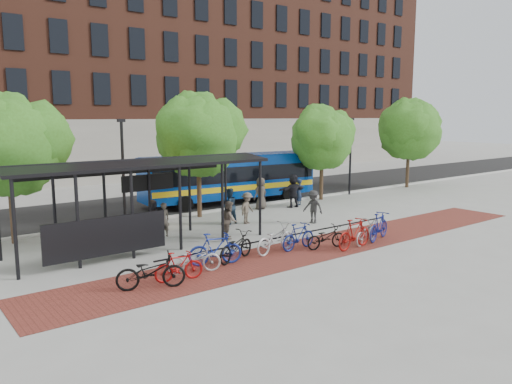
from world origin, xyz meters
TOP-DOWN VIEW (x-y plane):
  - ground at (0.00, 0.00)m, footprint 160.00×160.00m
  - asphalt_street at (0.00, 8.00)m, footprint 160.00×8.00m
  - curb at (0.00, 4.00)m, footprint 160.00×0.25m
  - brick_strip at (-2.00, -5.00)m, footprint 24.00×3.00m
  - bike_rack_rail at (-3.30, -4.10)m, footprint 12.00×0.05m
  - building_brick at (10.00, 26.00)m, footprint 55.00×14.00m
  - bus_shelter at (-8.13, -0.48)m, footprint 10.60×3.07m
  - tree_a at (-11.91, 3.35)m, footprint 4.90×4.00m
  - tree_b at (-2.90, 3.35)m, footprint 5.15×4.20m
  - tree_c at (6.09, 3.35)m, footprint 4.66×3.80m
  - tree_d at (15.10, 3.35)m, footprint 5.39×4.40m
  - lamp_post_left at (-7.00, 3.60)m, footprint 0.35×0.20m
  - lamp_post_right at (9.00, 3.60)m, footprint 0.35×0.20m
  - bus at (0.72, 5.83)m, footprint 11.10×3.52m
  - bike_0 at (-9.99, -5.31)m, footprint 2.23×1.45m
  - bike_1 at (-8.94, -5.18)m, footprint 1.68×0.74m
  - bike_2 at (-8.13, -4.74)m, footprint 1.98×1.22m
  - bike_3 at (-7.06, -4.43)m, footprint 2.03×1.14m
  - bike_4 at (-6.17, -4.43)m, footprint 2.15×1.39m
  - bike_6 at (-4.33, -4.48)m, footprint 2.26×1.17m
  - bike_7 at (-3.30, -4.69)m, footprint 1.82×0.65m
  - bike_8 at (-2.33, -5.26)m, footprint 1.85×0.92m
  - bike_9 at (-1.46, -5.98)m, footprint 2.10×0.79m
  - bike_10 at (-0.48, -5.73)m, footprint 1.96×1.17m
  - bike_11 at (0.45, -5.67)m, footprint 2.09×1.17m
  - pedestrian_0 at (-6.65, 1.31)m, footprint 0.89×0.87m
  - pedestrian_1 at (-6.55, 0.49)m, footprint 0.59×0.42m
  - pedestrian_2 at (-2.77, 0.89)m, footprint 0.86×0.67m
  - pedestrian_3 at (-2.02, 0.42)m, footprint 1.15×0.92m
  - pedestrian_5 at (2.77, 2.36)m, footprint 1.82×0.65m
  - pedestrian_6 at (0.90, 3.03)m, footprint 0.95×0.68m
  - pedestrian_7 at (3.43, 2.61)m, footprint 0.68×0.59m
  - pedestrian_8 at (-4.40, -1.50)m, footprint 0.96×1.00m
  - pedestrian_9 at (0.60, -1.50)m, footprint 0.87×1.19m

SIDE VIEW (x-z plane):
  - ground at x=0.00m, z-range 0.00..0.00m
  - bike_rack_rail at x=-3.30m, z-range -0.47..0.47m
  - brick_strip at x=-2.00m, z-range 0.00..0.01m
  - asphalt_street at x=0.00m, z-range 0.00..0.01m
  - curb at x=0.00m, z-range 0.00..0.12m
  - bike_8 at x=-2.33m, z-range 0.00..0.93m
  - bike_10 at x=-0.48m, z-range 0.00..0.97m
  - bike_1 at x=-8.94m, z-range 0.00..0.98m
  - bike_2 at x=-8.13m, z-range 0.00..0.98m
  - bike_4 at x=-6.17m, z-range 0.00..1.07m
  - bike_7 at x=-3.30m, z-range 0.00..1.07m
  - bike_0 at x=-9.99m, z-range 0.00..1.11m
  - bike_6 at x=-4.33m, z-range 0.00..1.13m
  - bike_3 at x=-7.06m, z-range 0.00..1.18m
  - bike_11 at x=0.45m, z-range 0.00..1.21m
  - bike_9 at x=-1.46m, z-range 0.00..1.24m
  - pedestrian_1 at x=-6.55m, z-range 0.00..1.53m
  - pedestrian_0 at x=-6.65m, z-range 0.00..1.54m
  - pedestrian_3 at x=-2.02m, z-range 0.00..1.56m
  - pedestrian_7 at x=3.43m, z-range 0.00..1.57m
  - pedestrian_8 at x=-4.40m, z-range 0.00..1.63m
  - pedestrian_9 at x=0.60m, z-range 0.00..1.65m
  - pedestrian_2 at x=-2.77m, z-range 0.00..1.77m
  - pedestrian_6 at x=0.90m, z-range 0.00..1.81m
  - pedestrian_5 at x=2.77m, z-range 0.00..1.94m
  - bus at x=0.72m, z-range 0.22..3.17m
  - lamp_post_left at x=-7.00m, z-range 0.18..5.31m
  - lamp_post_right at x=9.00m, z-range 0.18..5.31m
  - bus_shelter at x=-8.13m, z-range 1.20..4.80m
  - tree_c at x=6.09m, z-range 1.09..7.02m
  - tree_a at x=-11.91m, z-range 1.15..7.33m
  - tree_b at x=-2.90m, z-range 1.22..7.69m
  - tree_d at x=15.10m, z-range 1.19..7.74m
  - building_brick at x=10.00m, z-range 0.00..20.00m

